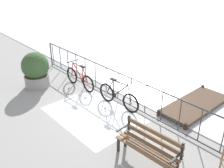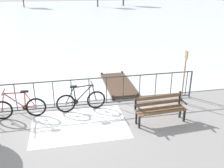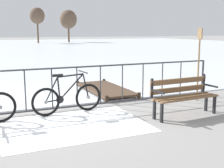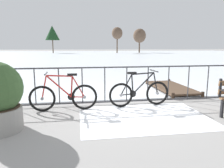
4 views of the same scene
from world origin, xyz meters
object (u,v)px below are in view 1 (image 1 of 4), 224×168
Objects in this scene: planter_with_shrub at (36,70)px; bicycle_second at (80,79)px; park_bench at (149,144)px; bicycle_near_railing at (118,97)px.

bicycle_second is at bearing 44.32° from planter_with_shrub.
bicycle_near_railing is at bearing 152.63° from park_bench.
park_bench is (2.37, -1.23, 0.14)m from bicycle_near_railing.
planter_with_shrub is (-3.20, -1.27, 0.31)m from bicycle_near_railing.
planter_with_shrub is at bearing -135.68° from bicycle_second.
park_bench is (4.38, -1.11, 0.14)m from bicycle_second.
bicycle_near_railing is 1.00× the size of bicycle_second.
park_bench is at bearing 0.51° from planter_with_shrub.
park_bench is 5.57m from planter_with_shrub.
bicycle_near_railing and bicycle_second have the same top height.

